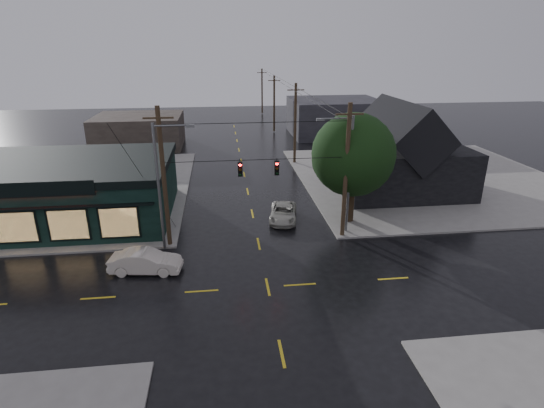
{
  "coord_description": "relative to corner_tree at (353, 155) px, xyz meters",
  "views": [
    {
      "loc": [
        -2.46,
        -22.3,
        13.94
      ],
      "look_at": [
        0.97,
        5.78,
        3.21
      ],
      "focal_mm": 28.0,
      "sensor_mm": 36.0,
      "label": 1
    }
  ],
  "objects": [
    {
      "name": "ground_plane",
      "position": [
        -7.83,
        -9.2,
        -5.72
      ],
      "size": [
        160.0,
        160.0,
        0.0
      ],
      "primitive_type": "plane",
      "color": "black"
    },
    {
      "name": "utility_pole_ne",
      "position": [
        -1.33,
        -2.7,
        -5.72
      ],
      "size": [
        2.0,
        0.32,
        10.15
      ],
      "primitive_type": null,
      "color": "black",
      "rests_on": "ground"
    },
    {
      "name": "streetlight_ne",
      "position": [
        -0.83,
        -2.0,
        -5.72
      ],
      "size": [
        5.4,
        0.3,
        9.15
      ],
      "primitive_type": null,
      "color": "slate",
      "rests_on": "ground"
    },
    {
      "name": "ne_building",
      "position": [
        7.17,
        7.8,
        -1.25
      ],
      "size": [
        12.6,
        11.6,
        8.75
      ],
      "color": "black",
      "rests_on": "ground"
    },
    {
      "name": "pizza_shop",
      "position": [
        -22.83,
        3.75,
        -3.16
      ],
      "size": [
        16.3,
        12.34,
        4.9
      ],
      "color": "black",
      "rests_on": "ground"
    },
    {
      "name": "sidewalk_nw",
      "position": [
        -27.83,
        10.8,
        -5.65
      ],
      "size": [
        28.0,
        28.0,
        0.15
      ],
      "primitive_type": "cube",
      "color": "gray",
      "rests_on": "ground"
    },
    {
      "name": "corner_tree",
      "position": [
        0.0,
        0.0,
        0.0
      ],
      "size": [
        6.61,
        6.61,
        8.9
      ],
      "color": "black",
      "rests_on": "ground"
    },
    {
      "name": "sidewalk_ne",
      "position": [
        12.17,
        10.8,
        -5.65
      ],
      "size": [
        28.0,
        28.0,
        0.15
      ],
      "primitive_type": "cube",
      "color": "gray",
      "rests_on": "ground"
    },
    {
      "name": "bg_building_west",
      "position": [
        -21.83,
        30.8,
        -3.52
      ],
      "size": [
        12.0,
        10.0,
        4.4
      ],
      "primitive_type": "cube",
      "color": "#2E2521",
      "rests_on": "ground"
    },
    {
      "name": "utility_pole_nw",
      "position": [
        -14.33,
        -2.7,
        -5.72
      ],
      "size": [
        2.0,
        0.32,
        10.15
      ],
      "primitive_type": null,
      "color": "black",
      "rests_on": "ground"
    },
    {
      "name": "utility_pole_far_a",
      "position": [
        -1.33,
        18.8,
        -5.72
      ],
      "size": [
        2.0,
        0.32,
        9.65
      ],
      "primitive_type": null,
      "color": "black",
      "rests_on": "ground"
    },
    {
      "name": "utility_pole_far_c",
      "position": [
        -1.33,
        58.8,
        -5.72
      ],
      "size": [
        2.0,
        0.32,
        9.15
      ],
      "primitive_type": null,
      "color": "black",
      "rests_on": "ground"
    },
    {
      "name": "bg_building_east",
      "position": [
        8.17,
        35.8,
        -2.92
      ],
      "size": [
        14.0,
        12.0,
        5.6
      ],
      "primitive_type": "cube",
      "color": "#27262B",
      "rests_on": "ground"
    },
    {
      "name": "suv_silver",
      "position": [
        -5.36,
        1.08,
        -5.07
      ],
      "size": [
        2.96,
        4.98,
        1.3
      ],
      "primitive_type": "imported",
      "rotation": [
        0.0,
        0.0,
        -0.18
      ],
      "color": "#A8A79B",
      "rests_on": "ground"
    },
    {
      "name": "span_signal_assembly",
      "position": [
        -7.74,
        -2.7,
        -0.02
      ],
      "size": [
        13.0,
        0.48,
        1.23
      ],
      "color": "black",
      "rests_on": "ground"
    },
    {
      "name": "utility_pole_far_b",
      "position": [
        -1.33,
        38.8,
        -5.72
      ],
      "size": [
        2.0,
        0.32,
        9.15
      ],
      "primitive_type": null,
      "color": "black",
      "rests_on": "ground"
    },
    {
      "name": "streetlight_nw",
      "position": [
        -14.63,
        -3.4,
        -5.72
      ],
      "size": [
        5.4,
        0.3,
        9.15
      ],
      "primitive_type": null,
      "color": "slate",
      "rests_on": "ground"
    },
    {
      "name": "sedan_cream",
      "position": [
        -15.46,
        -6.43,
        -4.97
      ],
      "size": [
        4.74,
        2.15,
        1.51
      ],
      "primitive_type": "imported",
      "rotation": [
        0.0,
        0.0,
        1.45
      ],
      "color": "beige",
      "rests_on": "ground"
    }
  ]
}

